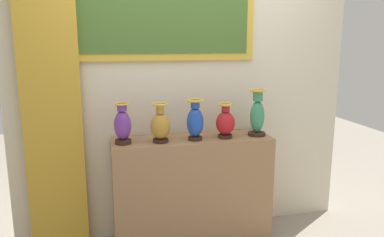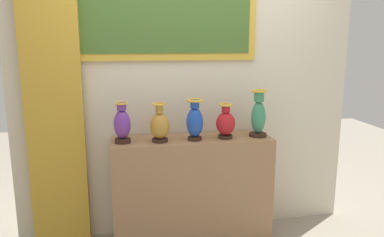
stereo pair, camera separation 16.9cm
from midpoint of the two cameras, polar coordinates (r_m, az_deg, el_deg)
The scene contains 8 objects.
display_shelf at distance 3.31m, azimuth -1.49°, elevation -10.73°, with size 1.34×0.40×0.92m, color #99704C.
back_wall at distance 3.32m, azimuth -2.68°, elevation 7.69°, with size 3.00×0.14×2.93m.
curtain_gold at distance 3.22m, azimuth -21.89°, elevation 1.07°, with size 0.46×0.08×2.36m, color gold.
vase_violet at distance 3.03m, azimuth -12.08°, elevation -1.01°, with size 0.14×0.14×0.33m.
vase_ochre at distance 3.03m, azimuth -6.42°, elevation -1.10°, with size 0.16×0.16×0.32m.
vase_sapphire at distance 3.07m, azimuth -1.10°, elevation -0.38°, with size 0.14×0.14×0.34m.
vase_crimson at distance 3.15m, azimuth 3.56°, elevation -0.60°, with size 0.16×0.16×0.30m.
vase_jade at distance 3.25m, azimuth 8.42°, elevation 0.58°, with size 0.15×0.15×0.40m.
Camera 1 is at (-0.72, -2.98, 1.73)m, focal length 35.13 mm.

